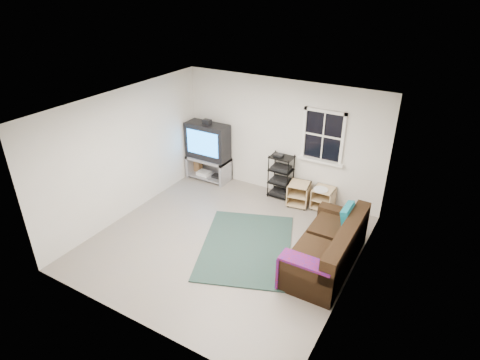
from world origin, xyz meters
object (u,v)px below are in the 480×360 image
Objects in this scene: side_table_left at (299,193)px; side_table_right at (323,197)px; av_rack at (281,179)px; tv_unit at (208,147)px; sofa at (328,249)px.

side_table_right is (0.51, 0.11, -0.00)m from side_table_left.
av_rack is at bearing 166.96° from side_table_left.
side_table_left is 1.04× the size of side_table_right.
side_table_right is (2.89, 0.07, -0.55)m from tv_unit.
side_table_right is at bearing -0.60° from av_rack.
sofa is (3.60, -1.71, -0.50)m from tv_unit.
tv_unit is at bearing 179.04° from side_table_left.
side_table_left reaches higher than side_table_right.
side_table_right is at bearing 11.68° from side_table_left.
av_rack is at bearing 134.02° from sofa.
av_rack is 2.48m from sofa.
side_table_right is 1.91m from sofa.
sofa reaches higher than side_table_left.
sofa is at bearing -53.76° from side_table_left.
side_table_left is at bearing -0.96° from tv_unit.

